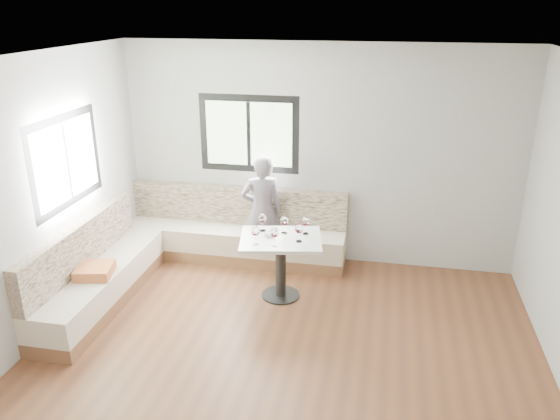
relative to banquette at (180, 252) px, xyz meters
name	(u,v)px	position (x,y,z in m)	size (l,w,h in m)	color
room	(272,229)	(1.51, -1.55, 1.08)	(5.01, 5.01, 2.81)	brown
banquette	(180,252)	(0.00, 0.00, 0.00)	(2.90, 2.80, 0.95)	brown
table	(281,253)	(1.33, -0.25, 0.23)	(1.02, 0.86, 0.74)	black
person	(262,211)	(0.92, 0.57, 0.40)	(0.53, 0.35, 1.46)	slate
olive_ramekin	(269,234)	(1.19, -0.22, 0.44)	(0.11, 0.11, 0.05)	white
wine_glass_a	(255,232)	(1.09, -0.47, 0.56)	(0.09, 0.09, 0.21)	white
wine_glass_b	(275,233)	(1.30, -0.46, 0.56)	(0.09, 0.09, 0.21)	white
wine_glass_c	(299,229)	(1.54, -0.30, 0.56)	(0.09, 0.09, 0.21)	white
wine_glass_d	(284,221)	(1.34, -0.11, 0.56)	(0.09, 0.09, 0.21)	white
wine_glass_e	(306,222)	(1.58, -0.08, 0.56)	(0.09, 0.09, 0.21)	white
wine_glass_f	(263,219)	(1.08, -0.09, 0.56)	(0.09, 0.09, 0.21)	white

